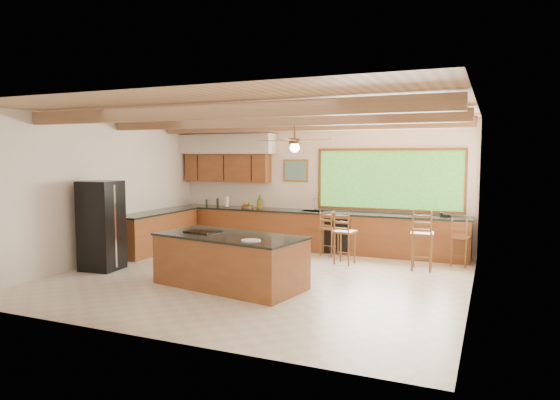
% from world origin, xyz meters
% --- Properties ---
extents(ground, '(7.20, 7.20, 0.00)m').
position_xyz_m(ground, '(0.00, 0.00, 0.00)').
color(ground, beige).
rests_on(ground, ground).
extents(room_shell, '(7.27, 6.54, 3.02)m').
position_xyz_m(room_shell, '(-0.17, 0.65, 2.21)').
color(room_shell, white).
rests_on(room_shell, ground).
extents(counter_run, '(7.12, 3.10, 1.27)m').
position_xyz_m(counter_run, '(-0.82, 2.52, 0.46)').
color(counter_run, brown).
rests_on(counter_run, ground).
extents(island, '(2.70, 1.61, 0.90)m').
position_xyz_m(island, '(-0.19, -0.73, 0.44)').
color(island, brown).
rests_on(island, ground).
extents(refrigerator, '(0.74, 0.72, 1.73)m').
position_xyz_m(refrigerator, '(-3.08, -0.62, 0.86)').
color(refrigerator, black).
rests_on(refrigerator, ground).
extents(bar_stool_a, '(0.44, 0.44, 1.10)m').
position_xyz_m(bar_stool_a, '(1.12, 1.67, 0.65)').
color(bar_stool_a, brown).
rests_on(bar_stool_a, ground).
extents(bar_stool_b, '(0.43, 0.43, 1.01)m').
position_xyz_m(bar_stool_b, '(0.56, 2.40, 0.60)').
color(bar_stool_b, brown).
rests_on(bar_stool_b, ground).
extents(bar_stool_c, '(0.45, 0.45, 1.18)m').
position_xyz_m(bar_stool_c, '(2.64, 1.73, 0.70)').
color(bar_stool_c, brown).
rests_on(bar_stool_c, ground).
extents(bar_stool_d, '(0.39, 0.39, 0.97)m').
position_xyz_m(bar_stool_d, '(3.30, 2.40, 0.57)').
color(bar_stool_d, brown).
rests_on(bar_stool_d, ground).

